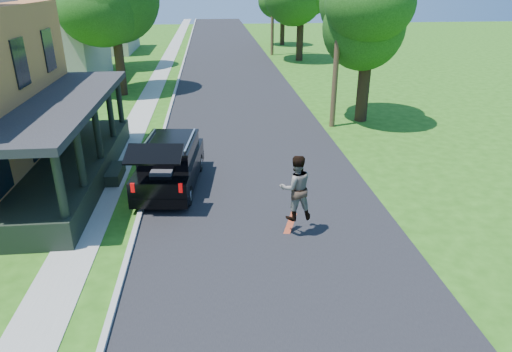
{
  "coord_description": "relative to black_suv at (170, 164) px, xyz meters",
  "views": [
    {
      "loc": [
        -1.59,
        -10.29,
        7.02
      ],
      "look_at": [
        -0.29,
        3.0,
        1.21
      ],
      "focal_mm": 32.0,
      "sensor_mm": 36.0,
      "label": 1
    }
  ],
  "objects": [
    {
      "name": "tree_right_near",
      "position": [
        9.44,
        7.61,
        4.59
      ],
      "size": [
        6.03,
        5.61,
        8.17
      ],
      "rotation": [
        0.0,
        0.0,
        0.18
      ],
      "color": "black",
      "rests_on": "ground"
    },
    {
      "name": "curb",
      "position": [
        -0.85,
        14.86,
        -0.87
      ],
      "size": [
        0.15,
        120.0,
        0.12
      ],
      "primitive_type": "cube",
      "color": "#9D9C98",
      "rests_on": "ground"
    },
    {
      "name": "neighbor_house_far",
      "position": [
        -10.3,
        34.86,
        3.32
      ],
      "size": [
        12.78,
        12.78,
        8.3
      ],
      "color": "#A69F93",
      "rests_on": "ground"
    },
    {
      "name": "tree_left_mid",
      "position": [
        -4.2,
        14.9,
        4.81
      ],
      "size": [
        7.57,
        7.74,
        8.94
      ],
      "rotation": [
        0.0,
        0.0,
        -0.39
      ],
      "color": "black",
      "rests_on": "ground"
    },
    {
      "name": "sidewalk",
      "position": [
        -2.4,
        14.86,
        -0.87
      ],
      "size": [
        1.3,
        120.0,
        0.03
      ],
      "primitive_type": "cube",
      "color": "gray",
      "rests_on": "ground"
    },
    {
      "name": "street",
      "position": [
        3.2,
        14.86,
        -0.87
      ],
      "size": [
        8.0,
        120.0,
        0.02
      ],
      "primitive_type": "cube",
      "color": "black",
      "rests_on": "ground"
    },
    {
      "name": "skateboard",
      "position": [
        3.79,
        -3.62,
        -0.63
      ],
      "size": [
        0.46,
        0.44,
        0.62
      ],
      "rotation": [
        0.0,
        0.0,
        -0.32
      ],
      "color": "#A82D0E",
      "rests_on": "ground"
    },
    {
      "name": "ground",
      "position": [
        3.2,
        -5.14,
        -0.87
      ],
      "size": [
        140.0,
        140.0,
        0.0
      ],
      "primitive_type": "plane",
      "color": "#235410",
      "rests_on": "ground"
    },
    {
      "name": "black_suv",
      "position": [
        0.0,
        0.0,
        0.0
      ],
      "size": [
        2.36,
        5.07,
        2.29
      ],
      "rotation": [
        0.0,
        0.0,
        -0.11
      ],
      "color": "black",
      "rests_on": "ground"
    },
    {
      "name": "neighbor_house_mid",
      "position": [
        -10.3,
        18.86,
        3.32
      ],
      "size": [
        12.78,
        12.78,
        8.3
      ],
      "color": "#A69F93",
      "rests_on": "ground"
    },
    {
      "name": "utility_pole_near",
      "position": [
        7.7,
        6.68,
        3.67
      ],
      "size": [
        1.62,
        0.56,
        8.79
      ],
      "rotation": [
        0.0,
        0.0,
        0.27
      ],
      "color": "#453220",
      "rests_on": "ground"
    },
    {
      "name": "skateboarder",
      "position": [
        3.89,
        -3.8,
        0.66
      ],
      "size": [
        1.03,
        0.85,
        1.96
      ],
      "rotation": [
        0.0,
        0.0,
        3.26
      ],
      "color": "black",
      "rests_on": "ground"
    },
    {
      "name": "front_walk",
      "position": [
        -6.3,
        0.86,
        -0.87
      ],
      "size": [
        6.5,
        1.2,
        0.03
      ],
      "primitive_type": "cube",
      "color": "gray",
      "rests_on": "ground"
    }
  ]
}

